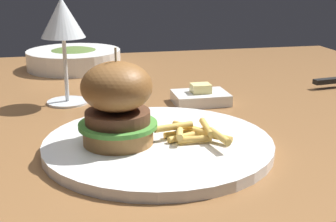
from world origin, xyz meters
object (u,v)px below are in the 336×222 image
at_px(main_plate, 158,145).
at_px(soup_bowl, 74,58).
at_px(butter_dish, 201,97).
at_px(burger_sandwich, 117,103).
at_px(wine_glass, 63,23).

xyz_separation_m(main_plate, soup_bowl, (-0.10, 0.57, 0.02)).
bearing_deg(main_plate, butter_dish, 59.98).
height_order(burger_sandwich, wine_glass, wine_glass).
relative_size(wine_glass, soup_bowl, 0.83).
distance_m(burger_sandwich, butter_dish, 0.27).
relative_size(main_plate, wine_glass, 1.64).
height_order(main_plate, butter_dish, butter_dish).
distance_m(main_plate, burger_sandwich, 0.08).
xyz_separation_m(main_plate, butter_dish, (0.12, 0.20, 0.00)).
bearing_deg(burger_sandwich, main_plate, 0.03).
bearing_deg(main_plate, wine_glass, 114.51).
bearing_deg(butter_dish, main_plate, -120.02).
height_order(main_plate, wine_glass, wine_glass).
distance_m(wine_glass, butter_dish, 0.27).
bearing_deg(butter_dish, burger_sandwich, -130.01).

